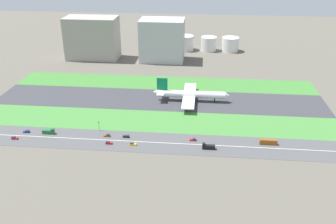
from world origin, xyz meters
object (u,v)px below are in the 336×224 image
object	(u,v)px
car_2	(109,143)
fuel_tank_centre	(209,44)
terminal_building	(92,38)
truck_0	(208,147)
bus_0	(268,142)
fuel_tank_west	(185,43)
fuel_tank_east	(230,44)
airliner	(190,94)
car_6	(27,131)
car_0	(14,138)
truck_1	(49,132)
traffic_light	(99,125)
car_4	(126,136)
car_3	(133,144)
car_5	(107,135)
car_1	(193,140)
hangar_building	(162,40)

from	to	relation	value
car_2	fuel_tank_centre	bearing A→B (deg)	-105.81
terminal_building	car_2	bearing A→B (deg)	-71.32
truck_0	bus_0	size ratio (longest dim) A/B	0.72
fuel_tank_west	fuel_tank_east	world-z (taller)	fuel_tank_west
airliner	car_6	distance (m)	131.84
car_0	fuel_tank_east	bearing A→B (deg)	-123.92
bus_0	fuel_tank_west	xyz separation A→B (m)	(-68.78, 227.00, 7.07)
truck_1	fuel_tank_centre	xyz separation A→B (m)	(112.70, 227.00, 6.82)
car_6	car_2	bearing A→B (deg)	-9.17
car_6	car_0	size ratio (longest dim) A/B	1.00
traffic_light	airliner	bearing A→B (deg)	44.01
car_4	fuel_tank_centre	distance (m)	234.18
car_3	fuel_tank_east	size ratio (longest dim) A/B	0.22
traffic_light	fuel_tank_east	size ratio (longest dim) A/B	0.35
car_5	terminal_building	size ratio (longest dim) A/B	0.08
airliner	terminal_building	xyz separation A→B (m)	(-115.76, 114.00, 17.23)
fuel_tank_west	fuel_tank_centre	world-z (taller)	fuel_tank_west
airliner	truck_0	size ratio (longest dim) A/B	7.74
bus_0	terminal_building	world-z (taller)	terminal_building
car_1	car_5	world-z (taller)	same
truck_1	fuel_tank_centre	bearing A→B (deg)	63.60
car_4	terminal_building	bearing A→B (deg)	112.40
car_5	fuel_tank_centre	world-z (taller)	fuel_tank_centre
car_5	fuel_tank_west	xyz separation A→B (m)	(41.45, 227.00, 7.97)
airliner	car_0	world-z (taller)	airliner
fuel_tank_east	car_1	bearing A→B (deg)	-99.19
truck_1	truck_0	bearing A→B (deg)	-5.09
truck_1	bus_0	size ratio (longest dim) A/B	0.72
car_1	truck_0	size ratio (longest dim) A/B	0.52
car_2	fuel_tank_east	bearing A→B (deg)	-111.48
airliner	fuel_tank_west	bearing A→B (deg)	94.63
truck_1	bus_0	world-z (taller)	truck_1
bus_0	car_5	world-z (taller)	bus_0
car_3	hangar_building	distance (m)	193.27
airliner	truck_0	bearing A→B (deg)	-78.55
car_1	terminal_building	world-z (taller)	terminal_building
fuel_tank_west	airliner	bearing A→B (deg)	-85.37
car_2	car_0	world-z (taller)	same
fuel_tank_centre	car_1	bearing A→B (deg)	-92.67
truck_1	car_3	world-z (taller)	truck_1
fuel_tank_west	fuel_tank_centre	xyz separation A→B (m)	(29.15, 0.00, -0.40)
car_4	fuel_tank_west	distance (m)	228.84
car_4	fuel_tank_east	size ratio (longest dim) A/B	0.22
car_6	bus_0	xyz separation A→B (m)	(168.72, -0.00, 0.90)
airliner	fuel_tank_west	xyz separation A→B (m)	(-12.88, 159.00, 2.66)
truck_0	fuel_tank_centre	bearing A→B (deg)	-90.11
truck_1	terminal_building	xyz separation A→B (m)	(-19.34, 182.00, 21.79)
car_3	hangar_building	xyz separation A→B (m)	(-1.68, 192.00, 22.08)
car_5	car_6	bearing A→B (deg)	180.00
bus_0	car_5	size ratio (longest dim) A/B	2.64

